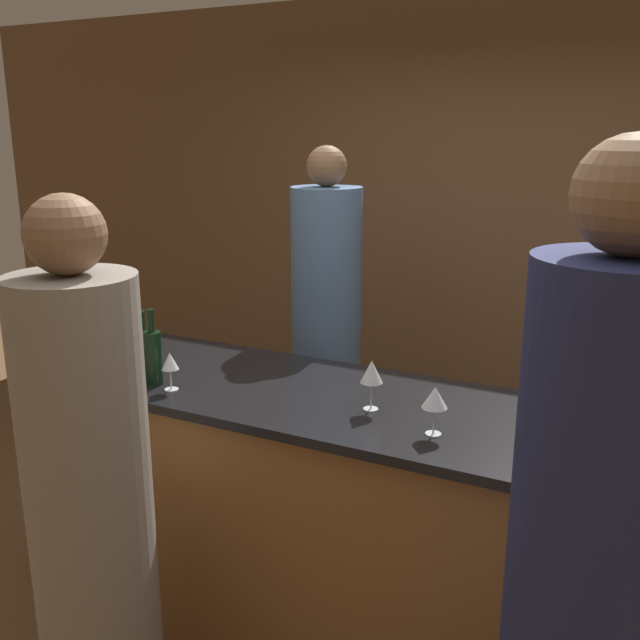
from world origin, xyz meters
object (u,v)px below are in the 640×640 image
(bartender, at_px, (326,360))
(wine_bottle_2, at_px, (153,356))
(wine_bottle_0, at_px, (131,320))
(ice_bucket, at_px, (571,386))
(guest_0, at_px, (583,639))
(wine_bottle_1, at_px, (138,335))
(guest_1, at_px, (92,521))

(bartender, height_order, wine_bottle_2, bartender)
(wine_bottle_0, xyz_separation_m, ice_bucket, (1.86, 0.07, -0.02))
(guest_0, relative_size, wine_bottle_0, 6.87)
(bartender, xyz_separation_m, wine_bottle_1, (-0.45, -0.85, 0.29))
(guest_0, distance_m, ice_bucket, 1.01)
(bartender, bearing_deg, guest_0, 132.00)
(wine_bottle_1, distance_m, ice_bucket, 1.70)
(guest_0, distance_m, guest_1, 1.43)
(bartender, relative_size, wine_bottle_2, 6.68)
(bartender, distance_m, guest_0, 2.13)
(guest_0, bearing_deg, ice_bucket, 101.01)
(guest_1, distance_m, wine_bottle_1, 0.94)
(guest_0, xyz_separation_m, wine_bottle_1, (-1.87, 0.73, 0.26))
(wine_bottle_0, relative_size, ice_bucket, 1.45)
(bartender, height_order, ice_bucket, bartender)
(bartender, xyz_separation_m, wine_bottle_2, (-0.22, -1.03, 0.29))
(guest_0, bearing_deg, wine_bottle_0, 156.53)
(bartender, xyz_separation_m, guest_1, (-0.01, -1.60, -0.05))
(guest_0, bearing_deg, wine_bottle_2, 161.47)
(bartender, distance_m, ice_bucket, 1.41)
(guest_1, relative_size, wine_bottle_0, 6.31)
(wine_bottle_1, bearing_deg, ice_bucket, 7.85)
(bartender, height_order, wine_bottle_0, bartender)
(wine_bottle_0, bearing_deg, guest_1, -55.83)
(bartender, height_order, guest_1, bartender)
(bartender, distance_m, wine_bottle_2, 1.09)
(guest_1, height_order, ice_bucket, guest_1)
(wine_bottle_2, bearing_deg, ice_bucket, 15.76)
(wine_bottle_1, height_order, wine_bottle_2, wine_bottle_1)
(ice_bucket, bearing_deg, wine_bottle_0, -177.78)
(guest_0, distance_m, wine_bottle_2, 1.75)
(wine_bottle_1, relative_size, wine_bottle_2, 1.03)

